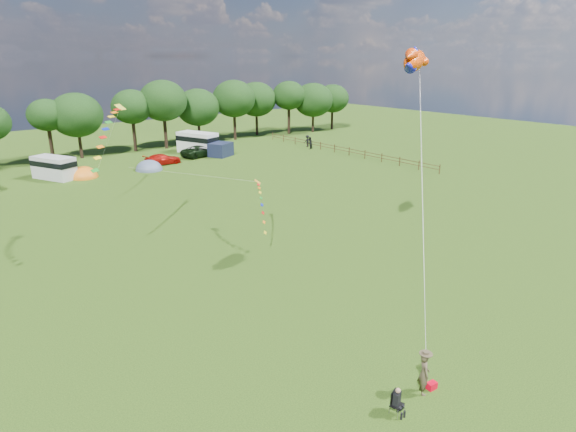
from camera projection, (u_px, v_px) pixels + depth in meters
ground_plane at (383, 323)px, 25.75m from camera, size 180.00×180.00×0.00m
tree_line at (104, 111)px, 67.21m from camera, size 102.98×10.98×10.27m
fence at (342, 149)px, 70.10m from camera, size 0.12×33.12×1.20m
car_c at (163, 159)px, 63.25m from camera, size 4.68×1.99×1.40m
car_d at (200, 151)px, 68.27m from camera, size 6.06×3.37×1.57m
campervan_c at (54, 167)px, 55.71m from camera, size 4.22×5.74×2.59m
campervan_d at (198, 142)px, 70.67m from camera, size 4.48×6.66×3.01m
tent_orange at (84, 177)px, 56.71m from camera, size 3.28×3.60×2.57m
tent_greyblue at (149, 170)px, 60.39m from camera, size 3.34×3.66×2.48m
awning_navy at (221, 149)px, 68.44m from camera, size 3.85×3.57×1.92m
kite_flyer at (424, 374)px, 20.15m from camera, size 0.79×0.82×1.90m
camp_chair at (396, 398)px, 19.03m from camera, size 0.61×0.62×1.22m
kite_bag at (432, 386)px, 20.63m from camera, size 0.46×0.34×0.31m
fish_kite at (413, 61)px, 30.24m from camera, size 3.61×2.31×1.90m
streamer_kite_b at (110, 126)px, 33.73m from camera, size 4.40×4.73×3.84m
streamer_kite_c at (260, 198)px, 37.04m from camera, size 3.12×4.94×2.79m
walker_a at (310, 143)px, 73.73m from camera, size 1.04×0.83×1.85m
walker_b at (307, 141)px, 75.51m from camera, size 1.24×0.66×1.84m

